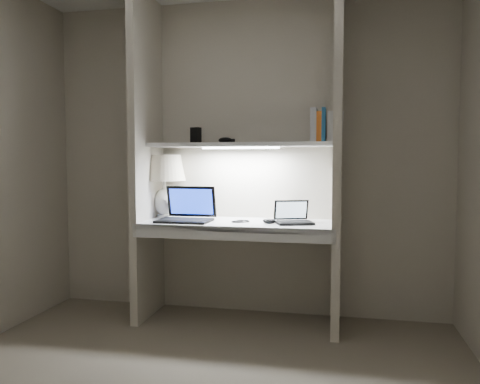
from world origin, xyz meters
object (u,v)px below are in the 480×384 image
(laptop_main, at_px, (187,213))
(book_row, at_px, (326,126))
(laptop_netbook, at_px, (293,218))
(speaker, at_px, (283,210))
(table_lamp, at_px, (164,175))

(laptop_main, height_order, book_row, book_row)
(laptop_netbook, xyz_separation_m, book_row, (0.23, 0.14, 0.68))
(speaker, bearing_deg, book_row, -25.58)
(table_lamp, bearing_deg, speaker, 4.64)
(laptop_netbook, height_order, speaker, laptop_netbook)
(laptop_netbook, relative_size, speaker, 2.23)
(laptop_netbook, xyz_separation_m, speaker, (-0.11, 0.23, 0.03))
(speaker, distance_m, book_row, 0.73)
(laptop_main, bearing_deg, laptop_netbook, 2.48)
(table_lamp, distance_m, speaker, 0.99)
(table_lamp, distance_m, laptop_netbook, 1.11)
(laptop_main, height_order, laptop_netbook, laptop_main)
(table_lamp, height_order, laptop_netbook, table_lamp)
(laptop_netbook, bearing_deg, table_lamp, 152.29)
(speaker, relative_size, book_row, 0.56)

